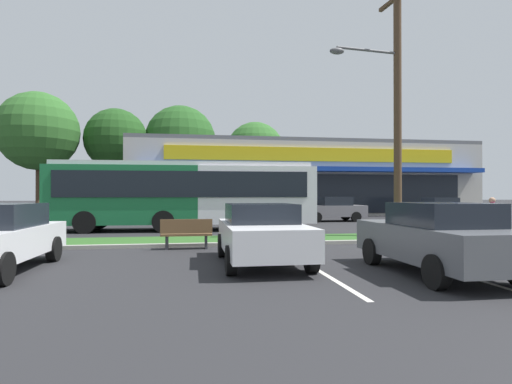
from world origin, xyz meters
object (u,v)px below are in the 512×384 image
(pedestrian_by_pole, at_px, (492,220))
(car_4, at_px, (332,209))
(car_3, at_px, (442,208))
(car_5, at_px, (437,238))
(utility_pole, at_px, (394,101))
(bus_stop_bench, at_px, (187,233))
(city_bus, at_px, (186,194))
(car_0, at_px, (262,233))

(pedestrian_by_pole, bearing_deg, car_4, -86.21)
(car_3, relative_size, car_5, 1.00)
(utility_pole, bearing_deg, car_5, -110.87)
(bus_stop_bench, xyz_separation_m, pedestrian_by_pole, (10.49, -0.26, 0.31))
(car_4, bearing_deg, city_bus, 29.43)
(utility_pole, bearing_deg, car_3, 49.89)
(utility_pole, xyz_separation_m, pedestrian_by_pole, (2.54, -2.08, -4.56))
(car_3, height_order, car_4, car_4)
(car_3, distance_m, pedestrian_by_pole, 15.30)
(pedestrian_by_pole, bearing_deg, city_bus, -36.60)
(bus_stop_bench, bearing_deg, car_5, 137.75)
(car_5, bearing_deg, utility_pole, -20.87)
(car_5, bearing_deg, car_3, -33.90)
(car_4, relative_size, car_5, 0.96)
(utility_pole, xyz_separation_m, car_3, (9.66, 11.46, -4.60))
(car_3, height_order, pedestrian_by_pole, pedestrian_by_pole)
(utility_pole, xyz_separation_m, car_4, (1.12, 10.25, -4.58))
(bus_stop_bench, bearing_deg, pedestrian_by_pole, 178.58)
(car_0, height_order, pedestrian_by_pole, pedestrian_by_pole)
(city_bus, xyz_separation_m, car_3, (17.76, 6.41, -1.00))
(utility_pole, relative_size, pedestrian_by_pole, 6.19)
(car_3, bearing_deg, pedestrian_by_pole, -117.73)
(city_bus, height_order, bus_stop_bench, city_bus)
(city_bus, relative_size, car_0, 3.01)
(car_5, relative_size, pedestrian_by_pole, 2.64)
(city_bus, height_order, car_0, city_bus)
(utility_pole, xyz_separation_m, car_0, (-6.07, -4.81, -4.61))
(city_bus, bearing_deg, car_5, -63.08)
(utility_pole, relative_size, car_5, 2.35)
(car_3, xyz_separation_m, car_5, (-12.22, -18.18, 0.02))
(bus_stop_bench, distance_m, car_5, 7.29)
(car_4, distance_m, pedestrian_by_pole, 12.41)
(utility_pole, xyz_separation_m, car_5, (-2.56, -6.72, -4.58))
(car_0, xyz_separation_m, car_4, (7.19, 15.07, 0.03))
(car_5, height_order, pedestrian_by_pole, pedestrian_by_pole)
(utility_pole, bearing_deg, pedestrian_by_pole, -39.32)
(utility_pole, bearing_deg, bus_stop_bench, -167.12)
(utility_pole, relative_size, car_0, 2.43)
(car_5, bearing_deg, car_4, -12.23)
(city_bus, relative_size, car_4, 3.01)
(city_bus, distance_m, car_4, 10.63)
(bus_stop_bench, bearing_deg, car_4, -126.93)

